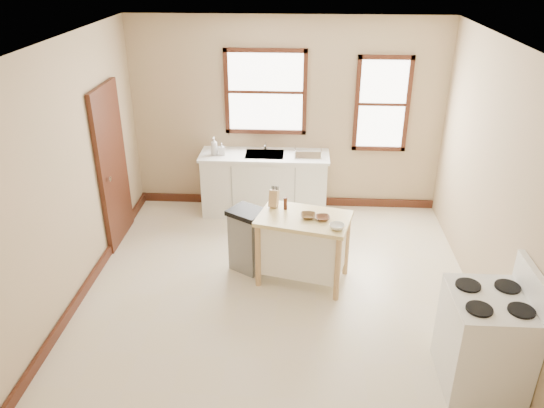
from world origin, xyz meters
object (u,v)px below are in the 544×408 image
at_px(soap_bottle_a, 214,146).
at_px(bowl_a, 308,216).
at_px(knife_block, 274,199).
at_px(bowl_c, 337,227).
at_px(kitchen_island, 303,249).
at_px(dish_rack, 308,153).
at_px(gas_stove, 487,329).
at_px(trash_bin, 248,240).
at_px(pepper_grinder, 285,203).
at_px(bowl_b, 323,218).
at_px(soap_bottle_b, 222,149).

distance_m(soap_bottle_a, bowl_a, 2.20).
relative_size(knife_block, bowl_c, 1.19).
bearing_deg(kitchen_island, dish_rack, 102.67).
bearing_deg(kitchen_island, knife_block, 160.13).
bearing_deg(kitchen_island, gas_stove, -29.72).
height_order(bowl_a, trash_bin, bowl_a).
xyz_separation_m(dish_rack, kitchen_island, (-0.04, -1.73, -0.55)).
bearing_deg(pepper_grinder, bowl_b, -28.65).
xyz_separation_m(soap_bottle_b, trash_bin, (0.51, -1.51, -0.61)).
height_order(soap_bottle_a, bowl_b, soap_bottle_a).
bearing_deg(bowl_c, gas_stove, -45.77).
xyz_separation_m(knife_block, gas_stove, (1.98, -1.80, -0.35)).
bearing_deg(bowl_a, gas_stove, -44.35).
bearing_deg(gas_stove, pepper_grinder, 136.63).
bearing_deg(pepper_grinder, soap_bottle_a, 125.09).
bearing_deg(bowl_c, pepper_grinder, 142.59).
bearing_deg(gas_stove, knife_block, 137.77).
height_order(dish_rack, bowl_b, dish_rack).
bearing_deg(knife_block, soap_bottle_a, 135.77).
relative_size(bowl_c, gas_stove, 0.14).
height_order(knife_block, trash_bin, knife_block).
distance_m(bowl_c, gas_stove, 1.83).
bearing_deg(bowl_b, knife_block, 152.78).
relative_size(dish_rack, trash_bin, 0.48).
height_order(dish_rack, gas_stove, gas_stove).
height_order(dish_rack, knife_block, knife_block).
bearing_deg(bowl_c, knife_block, 145.11).
height_order(kitchen_island, trash_bin, kitchen_island).
bearing_deg(soap_bottle_a, bowl_c, -43.43).
xyz_separation_m(soap_bottle_b, bowl_a, (1.23, -1.73, -0.15)).
bearing_deg(bowl_a, dish_rack, 90.09).
xyz_separation_m(bowl_b, trash_bin, (-0.88, 0.25, -0.46)).
xyz_separation_m(dish_rack, bowl_a, (0.00, -1.75, -0.10)).
distance_m(kitchen_island, pepper_grinder, 0.57).
bearing_deg(kitchen_island, trash_bin, 177.24).
height_order(bowl_a, bowl_c, bowl_c).
xyz_separation_m(soap_bottle_a, trash_bin, (0.62, -1.51, -0.65)).
distance_m(soap_bottle_a, knife_block, 1.75).
relative_size(soap_bottle_a, knife_block, 1.31).
bearing_deg(gas_stove, dish_rack, 115.64).
distance_m(dish_rack, gas_stove, 3.66).
height_order(knife_block, gas_stove, gas_stove).
bearing_deg(gas_stove, kitchen_island, 136.19).
xyz_separation_m(knife_block, bowl_c, (0.72, -0.50, -0.07)).
relative_size(kitchen_island, gas_stove, 0.87).
bearing_deg(trash_bin, pepper_grinder, 29.70).
xyz_separation_m(dish_rack, gas_stove, (1.58, -3.29, -0.37)).
distance_m(kitchen_island, trash_bin, 0.70).
height_order(soap_bottle_b, pepper_grinder, soap_bottle_b).
distance_m(soap_bottle_b, gas_stove, 4.33).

